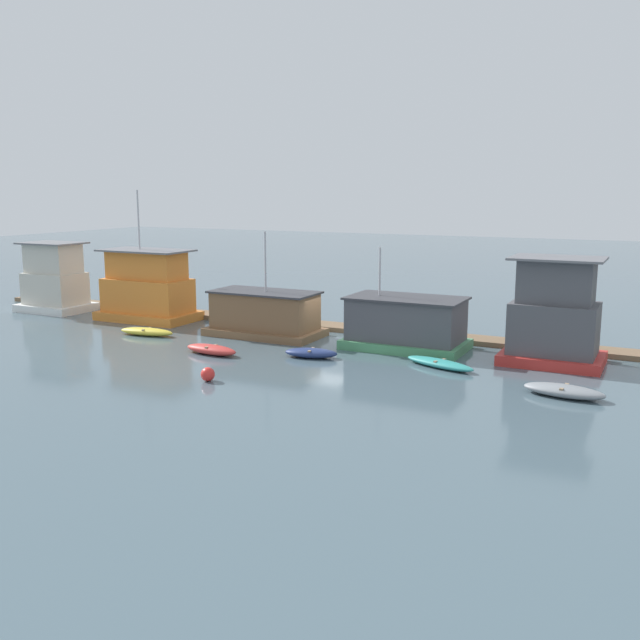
{
  "coord_description": "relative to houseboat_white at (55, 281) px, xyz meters",
  "views": [
    {
      "loc": [
        18.64,
        -38.41,
        9.09
      ],
      "look_at": [
        0.0,
        -1.0,
        1.4
      ],
      "focal_mm": 40.0,
      "sensor_mm": 36.0,
      "label": 1
    }
  ],
  "objects": [
    {
      "name": "ground_plane",
      "position": [
        22.99,
        -0.31,
        -2.29
      ],
      "size": [
        200.0,
        200.0,
        0.0
      ],
      "primitive_type": "plane",
      "color": "#475B66"
    },
    {
      "name": "dock_walkway",
      "position": [
        22.99,
        2.95,
        -2.14
      ],
      "size": [
        59.6,
        1.96,
        0.3
      ],
      "primitive_type": "cube",
      "color": "brown",
      "rests_on": "ground_plane"
    },
    {
      "name": "houseboat_white",
      "position": [
        0.0,
        0.0,
        0.0
      ],
      "size": [
        5.1,
        3.81,
        5.19
      ],
      "color": "white",
      "rests_on": "ground_plane"
    },
    {
      "name": "houseboat_orange",
      "position": [
        8.73,
        0.16,
        -0.09
      ],
      "size": [
        6.86,
        3.84,
        9.04
      ],
      "color": "orange",
      "rests_on": "ground_plane"
    },
    {
      "name": "houseboat_brown",
      "position": [
        18.91,
        -0.89,
        -0.94
      ],
      "size": [
        7.19,
        3.75,
        6.54
      ],
      "color": "brown",
      "rests_on": "ground_plane"
    },
    {
      "name": "houseboat_green",
      "position": [
        28.1,
        -0.47,
        -0.84
      ],
      "size": [
        6.91,
        4.04,
        5.8
      ],
      "color": "#4C9360",
      "rests_on": "ground_plane"
    },
    {
      "name": "houseboat_red",
      "position": [
        36.26,
        -0.38,
        0.18
      ],
      "size": [
        5.19,
        3.94,
        5.63
      ],
      "color": "red",
      "rests_on": "ground_plane"
    },
    {
      "name": "dinghy_yellow",
      "position": [
        12.21,
        -4.21,
        -2.05
      ],
      "size": [
        3.8,
        1.5,
        0.49
      ],
      "color": "yellow",
      "rests_on": "ground_plane"
    },
    {
      "name": "dinghy_red",
      "position": [
        18.88,
        -6.69,
        -2.02
      ],
      "size": [
        3.48,
        1.44,
        0.54
      ],
      "color": "red",
      "rests_on": "ground_plane"
    },
    {
      "name": "dinghy_navy",
      "position": [
        24.24,
        -4.91,
        -2.03
      ],
      "size": [
        3.11,
        1.82,
        0.52
      ],
      "color": "navy",
      "rests_on": "ground_plane"
    },
    {
      "name": "dinghy_teal",
      "position": [
        31.2,
        -3.89,
        -2.08
      ],
      "size": [
        4.25,
        2.4,
        0.42
      ],
      "color": "teal",
      "rests_on": "ground_plane"
    },
    {
      "name": "dinghy_grey",
      "position": [
        37.73,
        -6.57,
        -2.02
      ],
      "size": [
        3.69,
        1.73,
        0.55
      ],
      "color": "gray",
      "rests_on": "ground_plane"
    },
    {
      "name": "mooring_post_far_right",
      "position": [
        15.85,
        1.72,
        -1.21
      ],
      "size": [
        0.29,
        0.29,
        2.17
      ],
      "primitive_type": "cylinder",
      "color": "brown",
      "rests_on": "ground_plane"
    },
    {
      "name": "mooring_post_far_left",
      "position": [
        33.86,
        1.72,
        -1.64
      ],
      "size": [
        0.27,
        0.27,
        1.3
      ],
      "primitive_type": "cylinder",
      "color": "#846B4C",
      "rests_on": "ground_plane"
    },
    {
      "name": "buoy_red",
      "position": [
        22.02,
        -11.47,
        -1.95
      ],
      "size": [
        0.68,
        0.68,
        0.68
      ],
      "primitive_type": "sphere",
      "color": "red",
      "rests_on": "ground_plane"
    }
  ]
}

